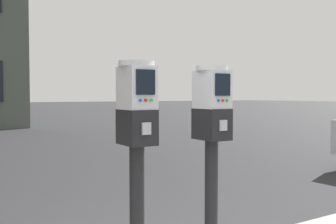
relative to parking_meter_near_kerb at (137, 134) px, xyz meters
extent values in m
cylinder|color=black|center=(0.00, 0.00, -0.51)|extent=(0.09, 0.09, 0.91)
cube|color=black|center=(0.00, 0.00, 0.04)|extent=(0.18, 0.25, 0.21)
cube|color=#A5A8AD|center=(0.00, -0.13, 0.04)|extent=(0.06, 0.01, 0.07)
cube|color=#B7BABF|center=(0.00, 0.00, 0.28)|extent=(0.18, 0.23, 0.26)
cube|color=black|center=(0.00, -0.12, 0.31)|extent=(0.12, 0.01, 0.14)
cylinder|color=blue|center=(-0.04, -0.12, 0.21)|extent=(0.02, 0.01, 0.02)
cylinder|color=red|center=(0.00, -0.12, 0.21)|extent=(0.02, 0.01, 0.02)
cylinder|color=green|center=(0.03, -0.12, 0.21)|extent=(0.02, 0.01, 0.02)
cylinder|color=#B7BABF|center=(0.00, 0.00, 0.42)|extent=(0.22, 0.22, 0.03)
cylinder|color=black|center=(0.57, 0.00, -0.52)|extent=(0.09, 0.09, 0.90)
cube|color=black|center=(0.57, 0.00, 0.04)|extent=(0.18, 0.25, 0.21)
cube|color=#A5A8AD|center=(0.57, -0.13, 0.04)|extent=(0.06, 0.01, 0.07)
cube|color=#B7BABF|center=(0.57, 0.00, 0.27)|extent=(0.18, 0.23, 0.26)
cube|color=black|center=(0.57, -0.12, 0.30)|extent=(0.12, 0.01, 0.14)
cylinder|color=blue|center=(0.53, -0.12, 0.20)|extent=(0.02, 0.01, 0.02)
cylinder|color=red|center=(0.57, -0.12, 0.20)|extent=(0.02, 0.01, 0.02)
cylinder|color=green|center=(0.60, -0.12, 0.20)|extent=(0.02, 0.01, 0.02)
cylinder|color=#B7BABF|center=(0.57, 0.00, 0.41)|extent=(0.22, 0.22, 0.03)
camera|label=1|loc=(-1.11, -2.08, 0.23)|focal=42.33mm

